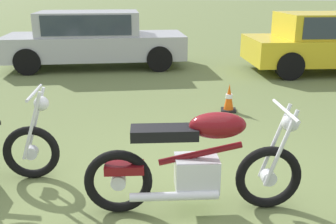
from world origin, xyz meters
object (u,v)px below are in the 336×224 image
object	(u,v)px
motorcycle_maroon	(197,163)
car_yellow	(329,39)
traffic_cone	(229,99)
car_silver	(93,36)

from	to	relation	value
motorcycle_maroon	car_yellow	bearing A→B (deg)	56.44
motorcycle_maroon	car_yellow	world-z (taller)	car_yellow
motorcycle_maroon	traffic_cone	xyz separation A→B (m)	(0.41, 3.16, -0.27)
traffic_cone	car_silver	bearing A→B (deg)	134.35
car_yellow	traffic_cone	xyz separation A→B (m)	(-2.54, -3.57, -0.58)
car_yellow	car_silver	bearing A→B (deg)	170.31
car_silver	motorcycle_maroon	bearing A→B (deg)	-79.22
motorcycle_maroon	car_yellow	xyz separation A→B (m)	(2.95, 6.74, 0.31)
car_silver	car_yellow	distance (m)	5.95
car_yellow	traffic_cone	world-z (taller)	car_yellow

